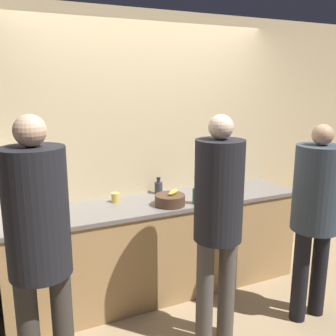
{
  "coord_description": "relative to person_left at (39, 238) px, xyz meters",
  "views": [
    {
      "loc": [
        -1.3,
        -2.65,
        1.96
      ],
      "look_at": [
        0.0,
        0.14,
        1.25
      ],
      "focal_mm": 40.0,
      "sensor_mm": 36.0,
      "label": 1
    }
  ],
  "objects": [
    {
      "name": "counter",
      "position": [
        1.13,
        0.87,
        -0.63
      ],
      "size": [
        2.77,
        0.65,
        0.9
      ],
      "color": "tan",
      "rests_on": "ground_plane"
    },
    {
      "name": "fruit_bowl",
      "position": [
        1.17,
        0.7,
        -0.13
      ],
      "size": [
        0.27,
        0.27,
        0.14
      ],
      "color": "#4C3323",
      "rests_on": "counter"
    },
    {
      "name": "utensil_crock",
      "position": [
        2.15,
        1.1,
        -0.1
      ],
      "size": [
        0.13,
        0.13,
        0.3
      ],
      "color": "#3D424C",
      "rests_on": "counter"
    },
    {
      "name": "wall_back",
      "position": [
        1.13,
        1.18,
        0.22
      ],
      "size": [
        5.2,
        0.06,
        2.6
      ],
      "color": "#D6BC8C",
      "rests_on": "ground_plane"
    },
    {
      "name": "cup_white",
      "position": [
        1.83,
        0.65,
        -0.14
      ],
      "size": [
        0.09,
        0.09,
        0.08
      ],
      "color": "white",
      "rests_on": "counter"
    },
    {
      "name": "cup_yellow",
      "position": [
        0.76,
        0.98,
        -0.14
      ],
      "size": [
        0.07,
        0.07,
        0.09
      ],
      "color": "gold",
      "rests_on": "counter"
    },
    {
      "name": "person_right",
      "position": [
        2.11,
        -0.05,
        -0.08
      ],
      "size": [
        0.38,
        0.38,
        1.65
      ],
      "color": "black",
      "rests_on": "ground_plane"
    },
    {
      "name": "bottle_green",
      "position": [
        1.4,
        0.64,
        -0.1
      ],
      "size": [
        0.07,
        0.07,
        0.2
      ],
      "color": "#236033",
      "rests_on": "counter"
    },
    {
      "name": "person_left",
      "position": [
        0.0,
        0.0,
        0.0
      ],
      "size": [
        0.36,
        0.36,
        1.79
      ],
      "color": "#38332D",
      "rests_on": "ground_plane"
    },
    {
      "name": "person_center",
      "position": [
        1.24,
        0.03,
        -0.04
      ],
      "size": [
        0.35,
        0.35,
        1.75
      ],
      "color": "#4C4742",
      "rests_on": "ground_plane"
    },
    {
      "name": "bottle_dark",
      "position": [
        1.22,
        1.06,
        -0.12
      ],
      "size": [
        0.08,
        0.08,
        0.16
      ],
      "color": "#333338",
      "rests_on": "counter"
    },
    {
      "name": "ground_plane",
      "position": [
        1.13,
        0.51,
        -1.08
      ],
      "size": [
        14.0,
        14.0,
        0.0
      ],
      "primitive_type": "plane",
      "color": "#9E8460"
    }
  ]
}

